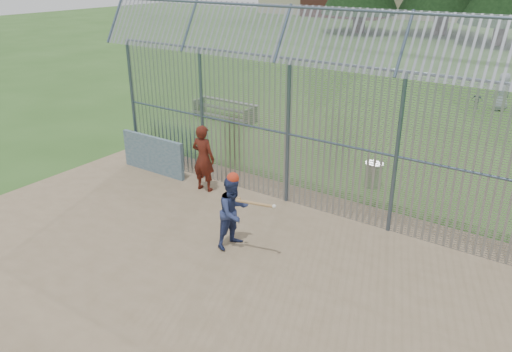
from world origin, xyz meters
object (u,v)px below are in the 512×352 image
Objects in this scene: dugout_wall at (153,154)px; bleacher at (224,110)px; trash_can at (373,174)px; onlooker at (203,158)px; batter at (234,212)px.

bleacher is at bearing 107.23° from dugout_wall.
trash_can reaches higher than bleacher.
dugout_wall is 2.25m from onlooker.
onlooker reaches higher than trash_can.
trash_can is 8.65m from bleacher.
onlooker reaches higher than bleacher.
bleacher is (-6.73, 8.25, -0.48)m from batter.
onlooker is (2.21, -0.13, 0.39)m from dugout_wall.
onlooker is at bearing -3.26° from dugout_wall.
batter is at bearing 137.12° from onlooker.
batter is 3.34m from onlooker.
bleacher is (-4.09, 6.20, -0.60)m from onlooker.
dugout_wall is at bearing -154.22° from trash_can.
trash_can is 0.27× the size of bleacher.
batter is 2.13× the size of trash_can.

